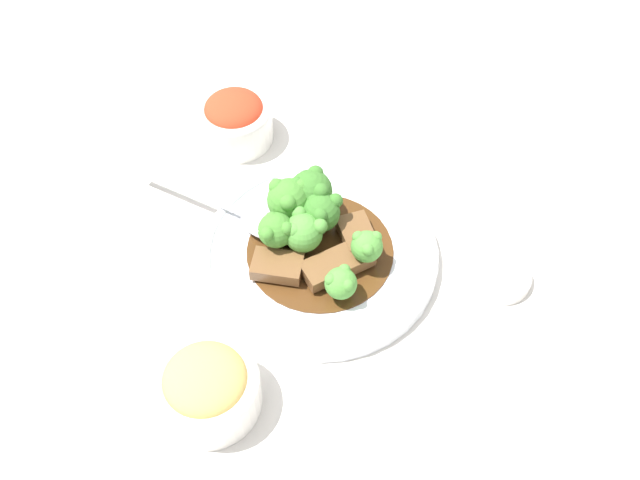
# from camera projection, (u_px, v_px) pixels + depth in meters

# --- Properties ---
(ground_plane) EXTENTS (4.00, 4.00, 0.00)m
(ground_plane) POSITION_uv_depth(u_px,v_px,m) (320.00, 259.00, 0.82)
(ground_plane) COLOR silver
(main_plate) EXTENTS (0.26, 0.26, 0.02)m
(main_plate) POSITION_uv_depth(u_px,v_px,m) (320.00, 253.00, 0.81)
(main_plate) COLOR white
(main_plate) RESTS_ON ground_plane
(beef_strip_0) EXTENTS (0.07, 0.08, 0.02)m
(beef_strip_0) POSITION_uv_depth(u_px,v_px,m) (337.00, 264.00, 0.78)
(beef_strip_0) COLOR brown
(beef_strip_0) RESTS_ON main_plate
(beef_strip_1) EXTENTS (0.06, 0.05, 0.02)m
(beef_strip_1) POSITION_uv_depth(u_px,v_px,m) (357.00, 234.00, 0.80)
(beef_strip_1) COLOR brown
(beef_strip_1) RESTS_ON main_plate
(beef_strip_2) EXTENTS (0.04, 0.06, 0.02)m
(beef_strip_2) POSITION_uv_depth(u_px,v_px,m) (277.00, 266.00, 0.78)
(beef_strip_2) COLOR brown
(beef_strip_2) RESTS_ON main_plate
(broccoli_floret_0) EXTENTS (0.04, 0.04, 0.05)m
(broccoli_floret_0) POSITION_uv_depth(u_px,v_px,m) (324.00, 212.00, 0.79)
(broccoli_floret_0) COLOR #8EB756
(broccoli_floret_0) RESTS_ON main_plate
(broccoli_floret_1) EXTENTS (0.03, 0.03, 0.04)m
(broccoli_floret_1) POSITION_uv_depth(u_px,v_px,m) (341.00, 283.00, 0.75)
(broccoli_floret_1) COLOR #7FA84C
(broccoli_floret_1) RESTS_ON main_plate
(broccoli_floret_2) EXTENTS (0.04, 0.04, 0.05)m
(broccoli_floret_2) POSITION_uv_depth(u_px,v_px,m) (303.00, 229.00, 0.78)
(broccoli_floret_2) COLOR #8EB756
(broccoli_floret_2) RESTS_ON main_plate
(broccoli_floret_3) EXTENTS (0.05, 0.05, 0.06)m
(broccoli_floret_3) POSITION_uv_depth(u_px,v_px,m) (289.00, 199.00, 0.80)
(broccoli_floret_3) COLOR #7FA84C
(broccoli_floret_3) RESTS_ON main_plate
(broccoli_floret_4) EXTENTS (0.05, 0.05, 0.06)m
(broccoli_floret_4) POSITION_uv_depth(u_px,v_px,m) (311.00, 191.00, 0.80)
(broccoli_floret_4) COLOR #8EB756
(broccoli_floret_4) RESTS_ON main_plate
(broccoli_floret_5) EXTENTS (0.04, 0.04, 0.05)m
(broccoli_floret_5) POSITION_uv_depth(u_px,v_px,m) (276.00, 233.00, 0.77)
(broccoli_floret_5) COLOR #7FA84C
(broccoli_floret_5) RESTS_ON main_plate
(broccoli_floret_6) EXTENTS (0.03, 0.03, 0.04)m
(broccoli_floret_6) POSITION_uv_depth(u_px,v_px,m) (367.00, 246.00, 0.77)
(broccoli_floret_6) COLOR #8EB756
(broccoli_floret_6) RESTS_ON main_plate
(serving_spoon) EXTENTS (0.12, 0.19, 0.01)m
(serving_spoon) POSITION_uv_depth(u_px,v_px,m) (256.00, 218.00, 0.82)
(serving_spoon) COLOR #B7B7BC
(serving_spoon) RESTS_ON main_plate
(side_bowl_kimchi) EXTENTS (0.09, 0.09, 0.06)m
(side_bowl_kimchi) POSITION_uv_depth(u_px,v_px,m) (235.00, 119.00, 0.90)
(side_bowl_kimchi) COLOR white
(side_bowl_kimchi) RESTS_ON ground_plane
(side_bowl_appetizer) EXTENTS (0.10, 0.10, 0.06)m
(side_bowl_appetizer) POSITION_uv_depth(u_px,v_px,m) (207.00, 387.00, 0.69)
(side_bowl_appetizer) COLOR white
(side_bowl_appetizer) RESTS_ON ground_plane
(sauce_dish) EXTENTS (0.07, 0.07, 0.01)m
(sauce_dish) POSITION_uv_depth(u_px,v_px,m) (500.00, 276.00, 0.79)
(sauce_dish) COLOR white
(sauce_dish) RESTS_ON ground_plane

